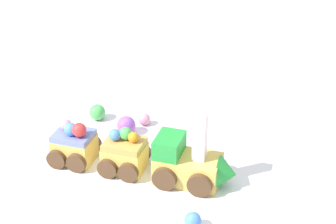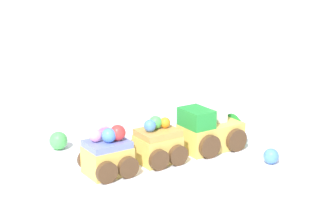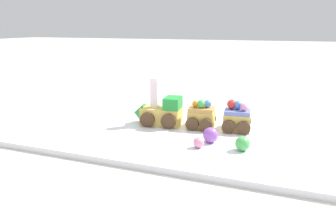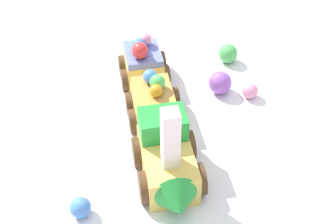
# 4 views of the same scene
# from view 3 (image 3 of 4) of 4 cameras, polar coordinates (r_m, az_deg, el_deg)

# --- Properties ---
(ground_plane) EXTENTS (10.00, 10.00, 0.00)m
(ground_plane) POSITION_cam_3_polar(r_m,az_deg,el_deg) (0.74, 3.24, -3.97)
(ground_plane) COLOR beige
(display_board) EXTENTS (0.75, 0.41, 0.01)m
(display_board) POSITION_cam_3_polar(r_m,az_deg,el_deg) (0.73, 3.25, -3.53)
(display_board) COLOR white
(display_board) RESTS_ON ground_plane
(cake_train_locomotive) EXTENTS (0.12, 0.08, 0.11)m
(cake_train_locomotive) POSITION_cam_3_polar(r_m,az_deg,el_deg) (0.77, -1.60, -0.09)
(cake_train_locomotive) COLOR #E0BC56
(cake_train_locomotive) RESTS_ON display_board
(cake_car_caramel) EXTENTS (0.07, 0.07, 0.07)m
(cake_car_caramel) POSITION_cam_3_polar(r_m,az_deg,el_deg) (0.74, 5.82, -0.84)
(cake_car_caramel) COLOR #E0BC56
(cake_car_caramel) RESTS_ON display_board
(cake_car_blueberry) EXTENTS (0.07, 0.07, 0.07)m
(cake_car_blueberry) POSITION_cam_3_polar(r_m,az_deg,el_deg) (0.74, 11.92, -1.18)
(cake_car_blueberry) COLOR #E0BC56
(cake_car_blueberry) RESTS_ON display_board
(gumball_pink) EXTENTS (0.02, 0.02, 0.02)m
(gumball_pink) POSITION_cam_3_polar(r_m,az_deg,el_deg) (0.62, 5.37, -5.31)
(gumball_pink) COLOR pink
(gumball_pink) RESTS_ON display_board
(gumball_purple) EXTENTS (0.03, 0.03, 0.03)m
(gumball_purple) POSITION_cam_3_polar(r_m,az_deg,el_deg) (0.65, 7.43, -3.99)
(gumball_purple) COLOR #9956C6
(gumball_purple) RESTS_ON display_board
(gumball_blue) EXTENTS (0.02, 0.02, 0.02)m
(gumball_blue) POSITION_cam_3_polar(r_m,az_deg,el_deg) (0.87, -1.50, 0.51)
(gumball_blue) COLOR #4C84E0
(gumball_blue) RESTS_ON display_board
(gumball_green) EXTENTS (0.03, 0.03, 0.03)m
(gumball_green) POSITION_cam_3_polar(r_m,az_deg,el_deg) (0.62, 12.86, -5.39)
(gumball_green) COLOR #4CBC56
(gumball_green) RESTS_ON display_board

